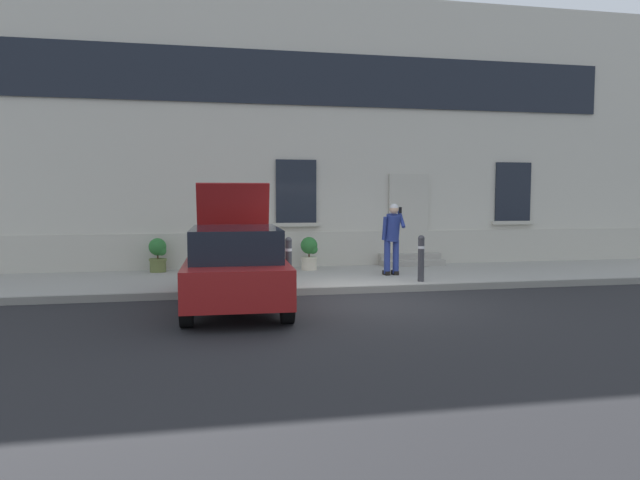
# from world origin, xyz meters

# --- Properties ---
(ground_plane) EXTENTS (80.00, 80.00, 0.00)m
(ground_plane) POSITION_xyz_m (0.00, 0.00, 0.00)
(ground_plane) COLOR #232326
(sidewalk) EXTENTS (24.00, 3.60, 0.15)m
(sidewalk) POSITION_xyz_m (0.00, 2.80, 0.07)
(sidewalk) COLOR #99968E
(sidewalk) RESTS_ON ground
(curb_edge) EXTENTS (24.00, 0.12, 0.15)m
(curb_edge) POSITION_xyz_m (0.00, 0.94, 0.07)
(curb_edge) COLOR gray
(curb_edge) RESTS_ON ground
(building_facade) EXTENTS (24.00, 1.52, 7.50)m
(building_facade) POSITION_xyz_m (0.01, 5.29, 3.73)
(building_facade) COLOR beige
(building_facade) RESTS_ON ground
(entrance_stoop) EXTENTS (1.76, 0.64, 0.32)m
(entrance_stoop) POSITION_xyz_m (2.66, 4.33, 0.28)
(entrance_stoop) COLOR #9E998E
(entrance_stoop) RESTS_ON sidewalk
(hatchback_car_red) EXTENTS (1.88, 4.11, 2.34)m
(hatchback_car_red) POSITION_xyz_m (-2.41, -0.24, 0.80)
(hatchback_car_red) COLOR maroon
(hatchback_car_red) RESTS_ON ground
(bollard_near_person) EXTENTS (0.15, 0.15, 1.04)m
(bollard_near_person) POSITION_xyz_m (1.80, 1.35, 0.71)
(bollard_near_person) COLOR #333338
(bollard_near_person) RESTS_ON sidewalk
(bollard_far_left) EXTENTS (0.15, 0.15, 1.04)m
(bollard_far_left) POSITION_xyz_m (-1.20, 1.35, 0.71)
(bollard_far_left) COLOR #333338
(bollard_far_left) RESTS_ON sidewalk
(person_on_phone) EXTENTS (0.51, 0.52, 1.74)m
(person_on_phone) POSITION_xyz_m (1.47, 2.41, 1.15)
(person_on_phone) COLOR navy
(person_on_phone) RESTS_ON sidewalk
(planter_olive) EXTENTS (0.44, 0.44, 0.86)m
(planter_olive) POSITION_xyz_m (-4.14, 4.18, 0.61)
(planter_olive) COLOR #606B38
(planter_olive) RESTS_ON sidewalk
(planter_charcoal) EXTENTS (0.44, 0.44, 0.86)m
(planter_charcoal) POSITION_xyz_m (-2.22, 4.17, 0.61)
(planter_charcoal) COLOR #2D2D30
(planter_charcoal) RESTS_ON sidewalk
(planter_cream) EXTENTS (0.44, 0.44, 0.86)m
(planter_cream) POSITION_xyz_m (-0.31, 3.84, 0.61)
(planter_cream) COLOR beige
(planter_cream) RESTS_ON sidewalk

